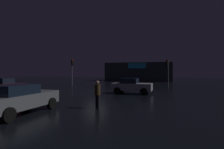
# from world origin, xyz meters

# --- Properties ---
(ground_plane) EXTENTS (120.00, 120.00, 0.00)m
(ground_plane) POSITION_xyz_m (0.00, 0.00, 0.00)
(ground_plane) COLOR black
(store_building) EXTENTS (16.00, 9.19, 4.54)m
(store_building) POSITION_xyz_m (0.87, 27.90, 2.27)
(store_building) COLOR #33383D
(store_building) RESTS_ON ground
(traffic_signal_main) EXTENTS (0.42, 0.42, 4.27)m
(traffic_signal_main) POSITION_xyz_m (-7.11, 7.46, 3.02)
(traffic_signal_main) COLOR #595B60
(traffic_signal_main) RESTS_ON ground
(traffic_signal_opposite) EXTENTS (0.42, 0.42, 3.87)m
(traffic_signal_opposite) POSITION_xyz_m (7.65, 7.95, 2.79)
(traffic_signal_opposite) COLOR #595B60
(traffic_signal_opposite) RESTS_ON ground
(car_near) EXTENTS (3.90, 2.04, 1.53)m
(car_near) POSITION_xyz_m (4.17, -0.81, 0.78)
(car_near) COLOR #B7B7BF
(car_near) RESTS_ON ground
(car_far) EXTENTS (4.33, 1.92, 1.50)m
(car_far) POSITION_xyz_m (-9.00, -3.52, 0.75)
(car_far) COLOR #A51414
(car_far) RESTS_ON ground
(car_crossing) EXTENTS (2.06, 4.47, 1.49)m
(car_crossing) POSITION_xyz_m (0.26, -11.02, 0.77)
(car_crossing) COLOR slate
(car_crossing) RESTS_ON ground
(pedestrian) EXTENTS (0.46, 0.46, 1.61)m
(pedestrian) POSITION_xyz_m (3.62, -8.56, 0.93)
(pedestrian) COLOR black
(pedestrian) RESTS_ON ground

